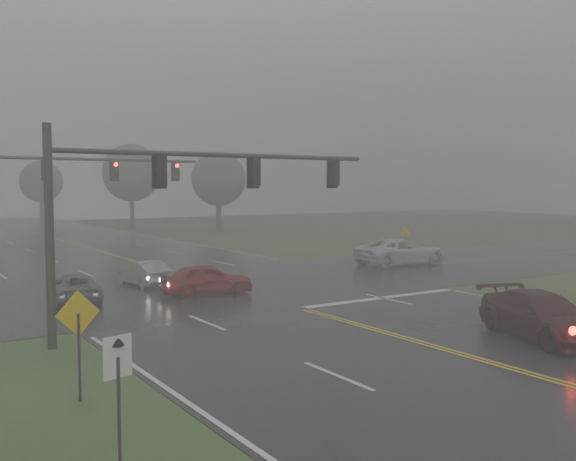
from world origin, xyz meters
TOP-DOWN VIEW (x-y plane):
  - main_road at (0.00, 20.00)m, footprint 18.00×160.00m
  - cross_street at (0.00, 22.00)m, footprint 120.00×14.00m
  - stop_bar at (4.50, 14.40)m, footprint 8.50×0.50m
  - sedan_maroon at (3.77, 5.61)m, footprint 3.67×5.67m
  - sedan_red at (-1.76, 19.61)m, footprint 4.49×2.34m
  - sedan_silver at (-3.28, 23.93)m, footprint 1.86×4.07m
  - car_grey at (-7.42, 21.36)m, footprint 2.68×4.65m
  - pickup_white at (13.75, 23.09)m, footprint 6.29×3.32m
  - signal_gantry_near at (-6.39, 13.26)m, footprint 12.44×0.31m
  - signal_gantry_far at (-6.02, 31.49)m, footprint 13.55×0.38m
  - sign_diamond_west at (-10.82, 7.80)m, footprint 1.09×0.26m
  - sign_arrow_white at (-11.32, 3.38)m, footprint 0.55×0.18m
  - sign_diamond_east at (14.72, 23.77)m, footprint 1.03×0.15m
  - tree_ne_a at (11.45, 67.24)m, footprint 6.88×6.88m
  - tree_e_near at (17.82, 56.93)m, footprint 6.08×6.08m
  - tree_n_far at (5.36, 87.26)m, footprint 5.88×5.88m

SIDE VIEW (x-z plane):
  - main_road at x=0.00m, z-range -0.01..0.01m
  - cross_street at x=0.00m, z-range -0.01..0.01m
  - stop_bar at x=4.50m, z-range 0.00..0.00m
  - sedan_maroon at x=3.77m, z-range -0.76..0.76m
  - sedan_red at x=-1.76m, z-range -0.73..0.73m
  - sedan_silver at x=-3.28m, z-range -0.65..0.65m
  - car_grey at x=-7.42m, z-range -0.61..0.61m
  - pickup_white at x=13.75m, z-range -0.84..0.84m
  - sign_diamond_east at x=14.72m, z-range 0.43..2.93m
  - sign_arrow_white at x=-11.32m, z-range 0.50..3.02m
  - sign_diamond_west at x=-10.82m, z-range 0.46..3.12m
  - signal_gantry_near at x=-6.39m, z-range 1.42..8.46m
  - signal_gantry_far at x=-6.02m, z-range 1.54..9.13m
  - tree_n_far at x=5.36m, z-range 1.36..10.00m
  - tree_e_near at x=17.82m, z-range 1.40..10.34m
  - tree_ne_a at x=11.45m, z-range 1.60..11.70m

